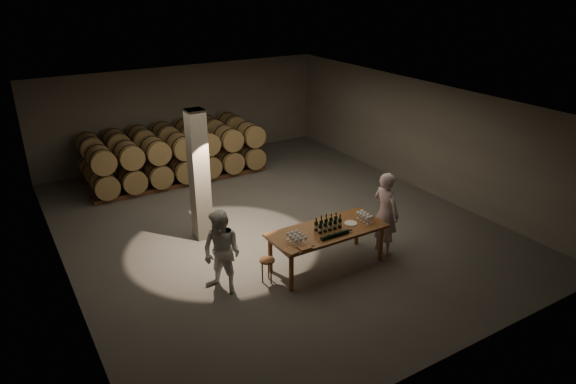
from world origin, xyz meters
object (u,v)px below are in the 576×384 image
person_man (386,213)px  tasting_table (327,234)px  notebook_near (304,247)px  bottle_cluster (328,224)px  plate (351,223)px  stool (267,264)px  person_woman (222,252)px

person_man → tasting_table: bearing=77.5°
notebook_near → tasting_table: bearing=27.2°
bottle_cluster → notebook_near: bottle_cluster is taller
notebook_near → plate: bearing=15.7°
plate → stool: (-2.04, 0.15, -0.47)m
stool → notebook_near: bearing=-43.7°
plate → person_man: (0.90, -0.11, 0.07)m
bottle_cluster → stool: (-1.45, 0.11, -0.58)m
person_man → person_woman: person_man is taller
person_man → stool: bearing=78.2°
tasting_table → person_man: size_ratio=1.33×
plate → person_man: bearing=-7.0°
tasting_table → bottle_cluster: bottle_cluster is taller
person_man → person_woman: size_ratio=1.10×
bottle_cluster → stool: 1.57m
notebook_near → person_woman: person_woman is taller
stool → bottle_cluster: bearing=-4.2°
notebook_near → stool: size_ratio=0.49×
stool → person_man: person_man is taller
bottle_cluster → person_woman: 2.39m
bottle_cluster → plate: bearing=-4.2°
notebook_near → person_woman: bearing=154.9°
bottle_cluster → notebook_near: bearing=-154.1°
plate → person_man: person_man is taller
bottle_cluster → notebook_near: 0.99m
bottle_cluster → plate: 0.60m
plate → person_woman: size_ratio=0.16×
person_woman → notebook_near: bearing=34.4°
notebook_near → person_man: (2.38, 0.28, 0.06)m
plate → stool: size_ratio=0.53×
tasting_table → plate: (0.60, -0.04, 0.11)m
notebook_near → bottle_cluster: bearing=26.9°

